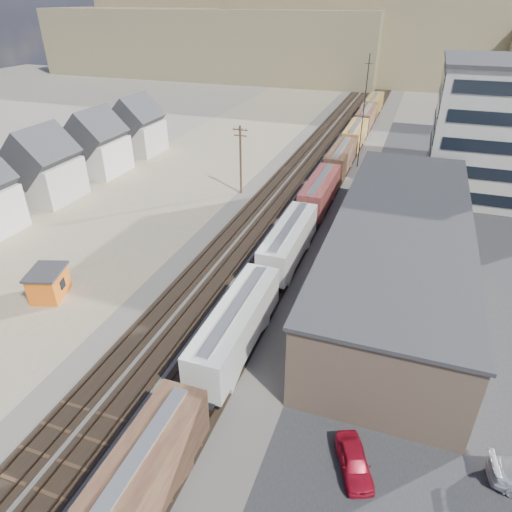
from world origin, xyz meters
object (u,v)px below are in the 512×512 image
(utility_pole_north, at_px, (241,159))
(parked_car_red, at_px, (354,462))
(freight_train, at_px, (331,173))
(parked_car_blue, at_px, (506,204))
(maintenance_shed, at_px, (48,283))

(utility_pole_north, xyz_separation_m, parked_car_red, (22.98, -40.35, -4.57))
(freight_train, xyz_separation_m, parked_car_blue, (24.05, 1.47, -2.02))
(utility_pole_north, bearing_deg, parked_car_red, -60.34)
(utility_pole_north, xyz_separation_m, maintenance_shed, (-7.84, -31.26, -3.81))
(utility_pole_north, distance_m, parked_car_blue, 37.22)
(parked_car_red, relative_size, parked_car_blue, 0.77)
(utility_pole_north, bearing_deg, parked_car_blue, 10.35)
(maintenance_shed, bearing_deg, parked_car_blue, 40.62)
(freight_train, distance_m, utility_pole_north, 13.57)
(freight_train, bearing_deg, parked_car_blue, 3.49)
(utility_pole_north, height_order, parked_car_blue, utility_pole_north)
(parked_car_red, bearing_deg, freight_train, 80.12)
(maintenance_shed, height_order, parked_car_blue, maintenance_shed)
(utility_pole_north, xyz_separation_m, parked_car_blue, (36.35, 6.64, -4.52))
(freight_train, xyz_separation_m, maintenance_shed, (-20.14, -36.43, -1.31))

